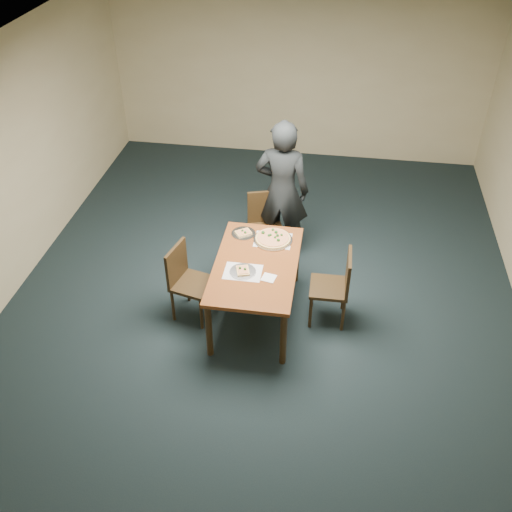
# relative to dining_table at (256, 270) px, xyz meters

# --- Properties ---
(ground) EXTENTS (8.00, 8.00, 0.00)m
(ground) POSITION_rel_dining_table_xyz_m (0.04, 0.13, -0.66)
(ground) COLOR black
(ground) RESTS_ON ground
(room_shell) EXTENTS (8.00, 8.00, 8.00)m
(room_shell) POSITION_rel_dining_table_xyz_m (0.04, 0.13, 1.08)
(room_shell) COLOR #C7B88A
(room_shell) RESTS_ON ground
(dining_table) EXTENTS (0.90, 1.50, 0.75)m
(dining_table) POSITION_rel_dining_table_xyz_m (0.00, 0.00, 0.00)
(dining_table) COLOR #632F13
(dining_table) RESTS_ON ground
(chair_far) EXTENTS (0.53, 0.53, 0.91)m
(chair_far) POSITION_rel_dining_table_xyz_m (-0.06, 1.14, -0.14)
(chair_far) COLOR black
(chair_far) RESTS_ON ground
(chair_left) EXTENTS (0.51, 0.51, 0.91)m
(chair_left) POSITION_rel_dining_table_xyz_m (-0.77, -0.08, -0.14)
(chair_left) COLOR black
(chair_left) RESTS_ON ground
(chair_right) EXTENTS (0.43, 0.43, 0.91)m
(chair_right) POSITION_rel_dining_table_xyz_m (0.89, 0.07, -0.14)
(chair_right) COLOR black
(chair_right) RESTS_ON ground
(diner) EXTENTS (0.71, 0.50, 1.86)m
(diner) POSITION_rel_dining_table_xyz_m (0.13, 1.27, 0.27)
(diner) COLOR black
(diner) RESTS_ON ground
(placemat_main) EXTENTS (0.42, 0.32, 0.00)m
(placemat_main) POSITION_rel_dining_table_xyz_m (0.13, 0.46, 0.09)
(placemat_main) COLOR white
(placemat_main) RESTS_ON dining_table
(placemat_near) EXTENTS (0.40, 0.30, 0.00)m
(placemat_near) POSITION_rel_dining_table_xyz_m (-0.12, -0.17, 0.09)
(placemat_near) COLOR white
(placemat_near) RESTS_ON dining_table
(pizza_pan) EXTENTS (0.45, 0.45, 0.07)m
(pizza_pan) POSITION_rel_dining_table_xyz_m (0.13, 0.46, 0.11)
(pizza_pan) COLOR silver
(pizza_pan) RESTS_ON dining_table
(slice_plate_near) EXTENTS (0.28, 0.28, 0.05)m
(slice_plate_near) POSITION_rel_dining_table_xyz_m (-0.12, -0.17, 0.11)
(slice_plate_near) COLOR silver
(slice_plate_near) RESTS_ON dining_table
(slice_plate_far) EXTENTS (0.28, 0.28, 0.06)m
(slice_plate_far) POSITION_rel_dining_table_xyz_m (-0.23, 0.53, 0.10)
(slice_plate_far) COLOR silver
(slice_plate_far) RESTS_ON dining_table
(napkin) EXTENTS (0.17, 0.17, 0.01)m
(napkin) POSITION_rel_dining_table_xyz_m (0.17, -0.23, 0.09)
(napkin) COLOR white
(napkin) RESTS_ON dining_table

